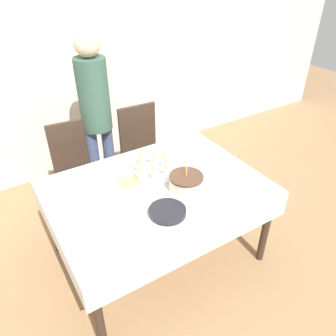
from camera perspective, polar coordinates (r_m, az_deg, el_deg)
ground_plane at (r=2.98m, az=-1.71°, el=-14.68°), size 12.00×12.00×0.00m
wall_back at (r=3.71m, az=-16.70°, el=18.63°), size 8.00×0.05×2.70m
dining_table at (r=2.54m, az=-1.95°, el=-5.07°), size 1.59×1.16×0.74m
dining_chair_far_left at (r=3.19m, az=-15.52°, el=-0.01°), size 0.45×0.45×0.95m
dining_chair_far_right at (r=3.40m, az=-4.43°, el=3.44°), size 0.44×0.44×0.95m
birthday_cake at (r=2.43m, az=3.16°, el=-2.49°), size 0.25×0.25×0.19m
champagne_tray at (r=2.58m, az=-2.97°, el=0.51°), size 0.36×0.36×0.18m
plate_stack_main at (r=2.23m, az=-0.11°, el=-7.59°), size 0.25×0.25×0.03m
plate_stack_dessert at (r=2.37m, az=-4.40°, el=-4.88°), size 0.21×0.21×0.03m
cake_knife at (r=2.37m, az=7.37°, el=-5.48°), size 0.29×0.10×0.00m
fork_pile at (r=2.39m, az=-5.22°, el=-4.78°), size 0.18×0.09×0.02m
napkin_pile at (r=2.53m, az=-6.69°, el=-2.52°), size 0.15×0.15×0.01m
person_standing at (r=3.11m, az=-12.56°, el=10.27°), size 0.28×0.28×1.70m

